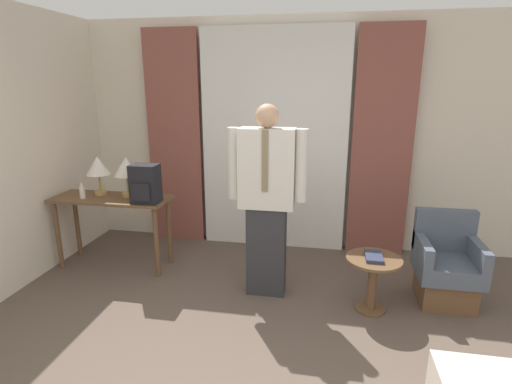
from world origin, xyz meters
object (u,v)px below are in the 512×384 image
Objects in this scene: table_lamp_left at (98,167)px; table_lamp_right at (126,168)px; desk at (112,209)px; person at (267,196)px; armchair at (446,268)px; book at (374,257)px; bottle_near_edge at (82,192)px; backpack at (145,184)px; side_table at (373,275)px.

table_lamp_right is (0.33, 0.00, 0.00)m from table_lamp_left.
desk is 0.70× the size of person.
armchair reaches higher than book.
table_lamp_left reaches higher than book.
bottle_near_edge is at bearing 179.19° from armchair.
bottle_near_edge is at bearing -121.32° from table_lamp_left.
backpack is 2.35m from side_table.
armchair is (3.38, -0.14, -0.33)m from desk.
person reaches higher than side_table.
desk is 2.95× the size of table_lamp_right.
person reaches higher than table_lamp_right.
side_table is 0.18m from book.
armchair is 3.47× the size of book.
book is at bearing -156.38° from armchair.
table_lamp_left is at bearing 163.02° from backpack.
backpack is 0.78× the size of side_table.
desk is 2.75m from side_table.
table_lamp_left is 0.33m from table_lamp_right.
side_table is (2.70, -0.44, -0.31)m from desk.
book is (2.69, -0.44, -0.13)m from desk.
person is at bearing -7.96° from backpack.
bottle_near_edge is 0.74m from backpack.
person is at bearing -13.21° from table_lamp_right.
backpack is 2.31m from book.
book is at bearing -135.86° from side_table.
table_lamp_left is at bearing 169.63° from book.
table_lamp_left is 0.84× the size of side_table.
backpack is (0.30, -0.19, -0.11)m from table_lamp_right.
person is (2.00, -0.20, 0.12)m from bottle_near_edge.
desk is 3.40m from armchair.
backpack reaches higher than desk.
backpack is at bearing 171.65° from side_table.
bottle_near_edge is at bearing -158.28° from table_lamp_right.
person is 1.08m from book.
person is at bearing -9.41° from desk.
desk is 0.35m from bottle_near_edge.
table_lamp_left is at bearing 180.00° from table_lamp_right.
backpack is at bearing 171.53° from book.
bottle_near_edge reaches higher than book.
backpack is 1.64× the size of book.
table_lamp_left is 3.00m from side_table.
backpack is 0.22× the size of person.
table_lamp_left is (-0.16, 0.08, 0.44)m from desk.
person is (1.27, -0.18, -0.01)m from backpack.
side_table is (-0.68, -0.30, 0.02)m from armchair.
bottle_near_edge reaches higher than desk.
table_lamp_left and table_lamp_right have the same top height.
backpack reaches higher than bottle_near_edge.
side_table is at bearing -10.27° from table_lamp_left.
table_lamp_left is 1.00× the size of table_lamp_right.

